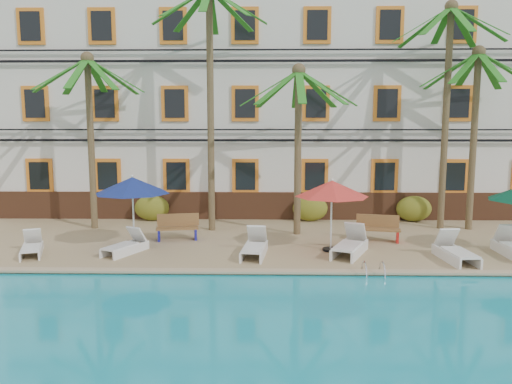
{
  "coord_description": "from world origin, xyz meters",
  "views": [
    {
      "loc": [
        -0.61,
        -14.51,
        4.42
      ],
      "look_at": [
        -0.96,
        3.0,
        2.0
      ],
      "focal_mm": 35.0,
      "sensor_mm": 36.0,
      "label": 1
    }
  ],
  "objects_px": {
    "palm_b": "(210,77)",
    "umbrella_red": "(332,189)",
    "palm_a": "(90,115)",
    "bench_right": "(379,228)",
    "pool_ladder": "(373,274)",
    "palm_d": "(447,86)",
    "palm_e": "(475,112)",
    "bench_left": "(177,227)",
    "palm_c": "(298,124)",
    "lounger_e": "(455,251)",
    "umbrella_blue": "(132,186)",
    "lounger_d": "(350,245)",
    "lounger_c": "(255,247)",
    "lounger_b": "(126,245)",
    "lounger_a": "(32,247)"
  },
  "relations": [
    {
      "from": "palm_b",
      "to": "umbrella_red",
      "type": "xyz_separation_m",
      "value": [
        4.26,
        -3.14,
        -3.86
      ]
    },
    {
      "from": "palm_b",
      "to": "palm_a",
      "type": "bearing_deg",
      "value": 177.06
    },
    {
      "from": "palm_a",
      "to": "palm_b",
      "type": "distance_m",
      "value": 4.95
    },
    {
      "from": "bench_right",
      "to": "pool_ladder",
      "type": "distance_m",
      "value": 4.15
    },
    {
      "from": "palm_d",
      "to": "palm_e",
      "type": "xyz_separation_m",
      "value": [
        1.08,
        -0.12,
        -0.97
      ]
    },
    {
      "from": "bench_left",
      "to": "bench_right",
      "type": "relative_size",
      "value": 1.0
    },
    {
      "from": "palm_c",
      "to": "lounger_e",
      "type": "distance_m",
      "value": 7.02
    },
    {
      "from": "umbrella_red",
      "to": "pool_ladder",
      "type": "height_order",
      "value": "umbrella_red"
    },
    {
      "from": "bench_left",
      "to": "umbrella_blue",
      "type": "bearing_deg",
      "value": -134.73
    },
    {
      "from": "umbrella_red",
      "to": "pool_ladder",
      "type": "bearing_deg",
      "value": -71.52
    },
    {
      "from": "palm_e",
      "to": "lounger_d",
      "type": "xyz_separation_m",
      "value": [
        -5.36,
        -3.97,
        -4.3
      ]
    },
    {
      "from": "umbrella_red",
      "to": "lounger_c",
      "type": "relative_size",
      "value": 1.23
    },
    {
      "from": "lounger_c",
      "to": "pool_ladder",
      "type": "height_order",
      "value": "lounger_c"
    },
    {
      "from": "bench_left",
      "to": "pool_ladder",
      "type": "height_order",
      "value": "bench_left"
    },
    {
      "from": "lounger_e",
      "to": "umbrella_blue",
      "type": "bearing_deg",
      "value": 172.27
    },
    {
      "from": "lounger_b",
      "to": "umbrella_red",
      "type": "bearing_deg",
      "value": 3.98
    },
    {
      "from": "palm_e",
      "to": "umbrella_red",
      "type": "relative_size",
      "value": 2.95
    },
    {
      "from": "lounger_b",
      "to": "lounger_d",
      "type": "relative_size",
      "value": 0.83
    },
    {
      "from": "umbrella_blue",
      "to": "lounger_a",
      "type": "distance_m",
      "value": 3.69
    },
    {
      "from": "lounger_d",
      "to": "lounger_e",
      "type": "relative_size",
      "value": 1.08
    },
    {
      "from": "lounger_e",
      "to": "bench_right",
      "type": "relative_size",
      "value": 1.27
    },
    {
      "from": "palm_d",
      "to": "bench_right",
      "type": "relative_size",
      "value": 5.61
    },
    {
      "from": "palm_c",
      "to": "lounger_e",
      "type": "height_order",
      "value": "palm_c"
    },
    {
      "from": "pool_ladder",
      "to": "lounger_c",
      "type": "bearing_deg",
      "value": 150.55
    },
    {
      "from": "palm_d",
      "to": "pool_ladder",
      "type": "xyz_separation_m",
      "value": [
        -3.98,
        -6.19,
        -5.58
      ]
    },
    {
      "from": "pool_ladder",
      "to": "palm_a",
      "type": "bearing_deg",
      "value": 148.87
    },
    {
      "from": "palm_b",
      "to": "lounger_b",
      "type": "bearing_deg",
      "value": -123.67
    },
    {
      "from": "umbrella_blue",
      "to": "bench_left",
      "type": "bearing_deg",
      "value": 45.27
    },
    {
      "from": "lounger_a",
      "to": "pool_ladder",
      "type": "bearing_deg",
      "value": -10.0
    },
    {
      "from": "palm_a",
      "to": "lounger_b",
      "type": "relative_size",
      "value": 3.86
    },
    {
      "from": "bench_left",
      "to": "umbrella_red",
      "type": "bearing_deg",
      "value": -15.51
    },
    {
      "from": "palm_b",
      "to": "lounger_a",
      "type": "bearing_deg",
      "value": -144.15
    },
    {
      "from": "palm_d",
      "to": "bench_left",
      "type": "xyz_separation_m",
      "value": [
        -10.18,
        -2.14,
        -5.11
      ]
    },
    {
      "from": "palm_c",
      "to": "umbrella_blue",
      "type": "bearing_deg",
      "value": -158.18
    },
    {
      "from": "palm_c",
      "to": "umbrella_red",
      "type": "distance_m",
      "value": 3.39
    },
    {
      "from": "palm_a",
      "to": "umbrella_blue",
      "type": "xyz_separation_m",
      "value": [
        2.43,
        -3.15,
        -2.37
      ]
    },
    {
      "from": "palm_c",
      "to": "pool_ladder",
      "type": "height_order",
      "value": "palm_c"
    },
    {
      "from": "palm_b",
      "to": "bench_left",
      "type": "xyz_separation_m",
      "value": [
        -1.07,
        -1.66,
        -5.44
      ]
    },
    {
      "from": "pool_ladder",
      "to": "palm_e",
      "type": "bearing_deg",
      "value": 50.22
    },
    {
      "from": "lounger_b",
      "to": "lounger_c",
      "type": "relative_size",
      "value": 0.92
    },
    {
      "from": "lounger_b",
      "to": "lounger_e",
      "type": "xyz_separation_m",
      "value": [
        10.31,
        -0.69,
        0.04
      ]
    },
    {
      "from": "umbrella_blue",
      "to": "lounger_d",
      "type": "distance_m",
      "value": 7.39
    },
    {
      "from": "palm_c",
      "to": "palm_e",
      "type": "relative_size",
      "value": 0.89
    },
    {
      "from": "pool_ladder",
      "to": "bench_left",
      "type": "bearing_deg",
      "value": 146.83
    },
    {
      "from": "lounger_c",
      "to": "lounger_d",
      "type": "distance_m",
      "value": 3.06
    },
    {
      "from": "lounger_a",
      "to": "lounger_d",
      "type": "bearing_deg",
      "value": 1.41
    },
    {
      "from": "palm_e",
      "to": "lounger_c",
      "type": "distance_m",
      "value": 10.34
    },
    {
      "from": "lounger_a",
      "to": "pool_ladder",
      "type": "distance_m",
      "value": 10.64
    },
    {
      "from": "lounger_a",
      "to": "lounger_e",
      "type": "xyz_separation_m",
      "value": [
        13.26,
        -0.43,
        0.04
      ]
    },
    {
      "from": "palm_c",
      "to": "lounger_d",
      "type": "height_order",
      "value": "palm_c"
    }
  ]
}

